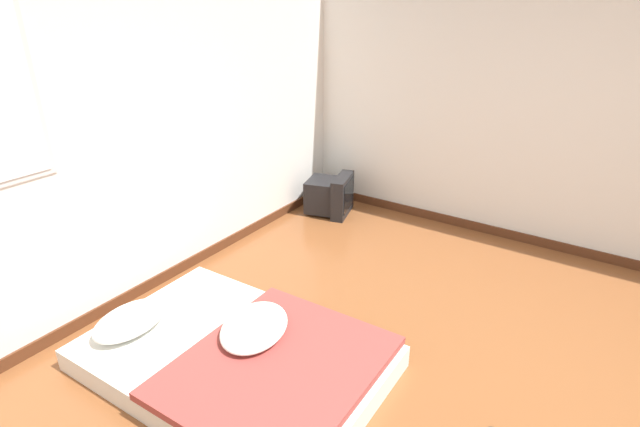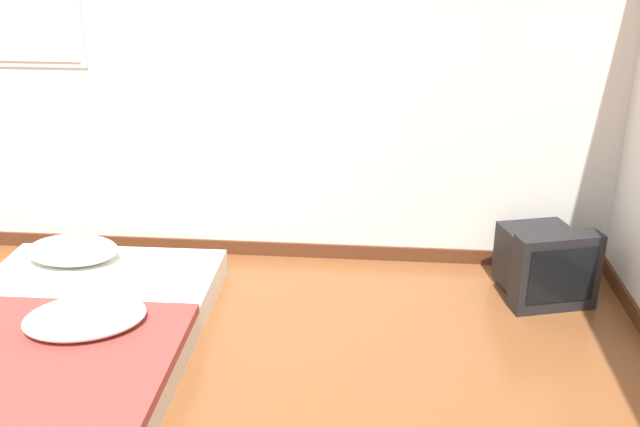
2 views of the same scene
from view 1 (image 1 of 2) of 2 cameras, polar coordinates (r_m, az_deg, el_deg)
The scene contains 4 objects.
wall_back at distance 3.85m, azimuth -21.88°, elevation 8.52°, with size 7.50×0.08×2.60m.
wall_right at distance 4.78m, azimuth 32.43°, elevation 9.17°, with size 0.08×8.37×2.60m.
mattress_bed at distance 3.32m, azimuth -9.62°, elevation -15.72°, with size 1.29×1.88×0.30m.
crt_tv at distance 5.38m, azimuth 1.22°, elevation 2.12°, with size 0.53×0.54×0.43m.
Camera 1 is at (-2.11, -0.09, 2.21)m, focal length 28.00 mm.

